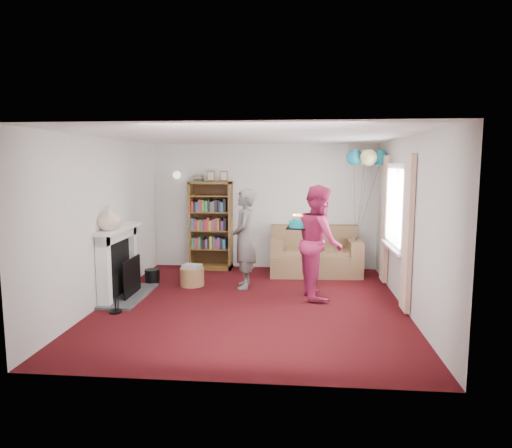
# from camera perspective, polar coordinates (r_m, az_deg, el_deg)

# --- Properties ---
(ground) EXTENTS (5.00, 5.00, 0.00)m
(ground) POSITION_cam_1_polar(r_m,az_deg,el_deg) (7.01, -0.52, -9.97)
(ground) COLOR black
(ground) RESTS_ON ground
(wall_back) EXTENTS (4.50, 0.02, 2.50)m
(wall_back) POSITION_cam_1_polar(r_m,az_deg,el_deg) (9.22, 1.03, 2.22)
(wall_back) COLOR silver
(wall_back) RESTS_ON ground
(wall_left) EXTENTS (0.02, 5.00, 2.50)m
(wall_left) POSITION_cam_1_polar(r_m,az_deg,el_deg) (7.32, -18.43, 0.41)
(wall_left) COLOR silver
(wall_left) RESTS_ON ground
(wall_right) EXTENTS (0.02, 5.00, 2.50)m
(wall_right) POSITION_cam_1_polar(r_m,az_deg,el_deg) (6.89, 18.52, -0.02)
(wall_right) COLOR silver
(wall_right) RESTS_ON ground
(ceiling) EXTENTS (4.50, 5.00, 0.01)m
(ceiling) POSITION_cam_1_polar(r_m,az_deg,el_deg) (6.69, -0.54, 10.93)
(ceiling) COLOR white
(ceiling) RESTS_ON wall_back
(fireplace) EXTENTS (0.55, 1.80, 1.12)m
(fireplace) POSITION_cam_1_polar(r_m,az_deg,el_deg) (7.55, -16.41, -4.99)
(fireplace) COLOR #3F3F42
(fireplace) RESTS_ON ground
(window_bay) EXTENTS (0.14, 2.02, 2.20)m
(window_bay) POSITION_cam_1_polar(r_m,az_deg,el_deg) (7.47, 17.05, 0.24)
(window_bay) COLOR white
(window_bay) RESTS_ON ground
(wall_sconce) EXTENTS (0.16, 0.23, 0.16)m
(wall_sconce) POSITION_cam_1_polar(r_m,az_deg,el_deg) (9.33, -9.86, 6.05)
(wall_sconce) COLOR gold
(wall_sconce) RESTS_ON ground
(bookcase) EXTENTS (0.83, 0.42, 1.96)m
(bookcase) POSITION_cam_1_polar(r_m,az_deg,el_deg) (9.20, -5.62, -0.24)
(bookcase) COLOR #472B14
(bookcase) RESTS_ON ground
(sofa) EXTENTS (1.71, 0.91, 0.91)m
(sofa) POSITION_cam_1_polar(r_m,az_deg,el_deg) (8.90, 7.35, -3.97)
(sofa) COLOR brown
(sofa) RESTS_ON ground
(wicker_basket) EXTENTS (0.42, 0.42, 0.37)m
(wicker_basket) POSITION_cam_1_polar(r_m,az_deg,el_deg) (8.06, -7.99, -6.45)
(wicker_basket) COLOR #AA794F
(wicker_basket) RESTS_ON ground
(person_striped) EXTENTS (0.45, 0.65, 1.69)m
(person_striped) POSITION_cam_1_polar(r_m,az_deg,el_deg) (7.72, -1.49, -1.88)
(person_striped) COLOR black
(person_striped) RESTS_ON ground
(person_magenta) EXTENTS (0.81, 0.97, 1.79)m
(person_magenta) POSITION_cam_1_polar(r_m,az_deg,el_deg) (7.26, 7.87, -2.17)
(person_magenta) COLOR #AA2250
(person_magenta) RESTS_ON ground
(birthday_cake) EXTENTS (0.38, 0.38, 0.22)m
(birthday_cake) POSITION_cam_1_polar(r_m,az_deg,el_deg) (7.24, 5.43, -0.02)
(birthday_cake) COLOR black
(birthday_cake) RESTS_ON ground
(balloons) EXTENTS (0.73, 0.73, 1.70)m
(balloons) POSITION_cam_1_polar(r_m,az_deg,el_deg) (8.50, 13.68, 8.09)
(balloons) COLOR #3F3F3F
(balloons) RESTS_ON ground
(mantel_vase) EXTENTS (0.37, 0.37, 0.37)m
(mantel_vase) POSITION_cam_1_polar(r_m,az_deg,el_deg) (7.12, -17.90, 0.73)
(mantel_vase) COLOR beige
(mantel_vase) RESTS_ON fireplace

